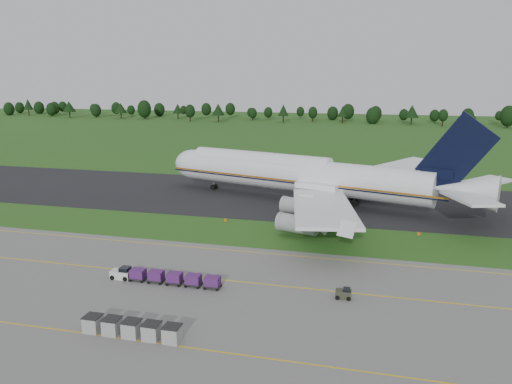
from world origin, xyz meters
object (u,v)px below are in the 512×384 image
(aircraft, at_px, (305,175))
(uld_row, at_px, (132,328))
(utility_cart, at_px, (343,294))
(baggage_train, at_px, (163,277))
(edge_markers, at_px, (318,227))

(aircraft, bearing_deg, uld_row, -98.30)
(aircraft, height_order, utility_cart, aircraft)
(utility_cart, xyz_separation_m, uld_row, (-21.95, -15.38, 0.39))
(aircraft, relative_size, baggage_train, 4.77)
(aircraft, distance_m, baggage_train, 52.18)
(aircraft, bearing_deg, baggage_train, -103.56)
(uld_row, relative_size, edge_markers, 0.31)
(baggage_train, xyz_separation_m, utility_cart, (24.67, 1.07, -0.35))
(baggage_train, distance_m, uld_row, 14.56)
(uld_row, height_order, edge_markers, uld_row)
(utility_cart, xyz_separation_m, edge_markers, (-7.02, 29.71, -0.32))
(aircraft, relative_size, utility_cart, 38.15)
(baggage_train, bearing_deg, edge_markers, 60.17)
(utility_cart, relative_size, edge_markers, 0.05)
(aircraft, xyz_separation_m, uld_row, (-9.45, -64.77, -5.20))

